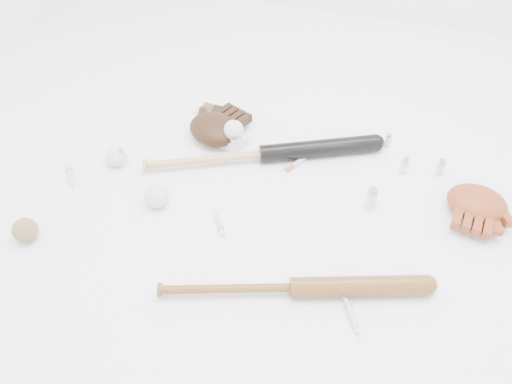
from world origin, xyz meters
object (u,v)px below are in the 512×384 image
(bat_dark, at_px, (263,154))
(glove_dark, at_px, (215,129))
(bat_wood, at_px, (293,287))
(pedestal, at_px, (234,142))

(bat_dark, height_order, glove_dark, glove_dark)
(glove_dark, bearing_deg, bat_wood, -28.90)
(bat_dark, bearing_deg, bat_wood, -90.29)
(bat_dark, distance_m, glove_dark, 0.23)
(bat_dark, xyz_separation_m, glove_dark, (-0.22, 0.07, 0.01))
(bat_wood, distance_m, glove_dark, 0.76)
(bat_dark, relative_size, pedestal, 11.72)
(bat_dark, distance_m, pedestal, 0.14)
(glove_dark, bearing_deg, bat_dark, 4.38)
(bat_dark, bearing_deg, pedestal, 134.09)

